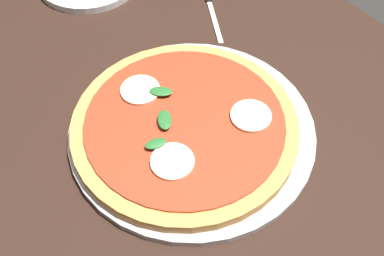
{
  "coord_description": "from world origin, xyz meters",
  "views": [
    {
      "loc": [
        -0.31,
        0.27,
        1.29
      ],
      "look_at": [
        0.04,
        0.01,
        0.72
      ],
      "focal_mm": 43.56,
      "sensor_mm": 36.0,
      "label": 1
    }
  ],
  "objects_px": {
    "serving_tray": "(192,130)",
    "knife": "(210,3)",
    "pizza": "(185,125)",
    "dining_table": "(211,177)"
  },
  "relations": [
    {
      "from": "serving_tray",
      "to": "knife",
      "type": "bearing_deg",
      "value": -43.59
    },
    {
      "from": "serving_tray",
      "to": "knife",
      "type": "distance_m",
      "value": 0.32
    },
    {
      "from": "pizza",
      "to": "knife",
      "type": "bearing_deg",
      "value": -45.42
    },
    {
      "from": "pizza",
      "to": "knife",
      "type": "distance_m",
      "value": 0.32
    },
    {
      "from": "dining_table",
      "to": "knife",
      "type": "height_order",
      "value": "knife"
    },
    {
      "from": "knife",
      "to": "serving_tray",
      "type": "bearing_deg",
      "value": 136.41
    },
    {
      "from": "serving_tray",
      "to": "pizza",
      "type": "xyz_separation_m",
      "value": [
        0.0,
        0.01,
        0.02
      ]
    },
    {
      "from": "dining_table",
      "to": "serving_tray",
      "type": "relative_size",
      "value": 3.96
    },
    {
      "from": "serving_tray",
      "to": "knife",
      "type": "relative_size",
      "value": 2.27
    },
    {
      "from": "serving_tray",
      "to": "pizza",
      "type": "height_order",
      "value": "pizza"
    }
  ]
}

